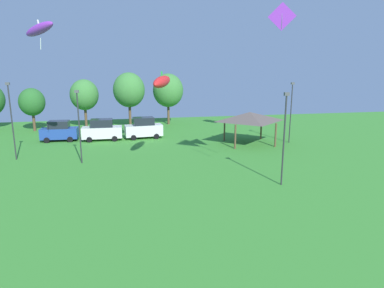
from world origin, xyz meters
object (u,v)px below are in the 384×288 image
(parked_car_leftmost, at_px, (59,131))
(parked_car_third_from_left, at_px, (144,128))
(light_post_3, at_px, (79,123))
(treeline_tree_3, at_px, (129,90))
(kite_flying_6, at_px, (162,82))
(kite_flying_3, at_px, (282,16))
(light_post_1, at_px, (12,118))
(kite_flying_4, at_px, (39,29))
(parked_car_second_from_left, at_px, (102,130))
(treeline_tree_2, at_px, (84,95))
(treeline_tree_4, at_px, (168,90))
(park_pavilion, at_px, (250,117))
(light_post_0, at_px, (291,109))
(treeline_tree_1, at_px, (32,102))
(light_post_2, at_px, (284,134))

(parked_car_leftmost, xyz_separation_m, parked_car_third_from_left, (9.78, -0.26, 0.07))
(light_post_3, height_order, treeline_tree_3, treeline_tree_3)
(kite_flying_6, height_order, parked_car_leftmost, kite_flying_6)
(kite_flying_6, xyz_separation_m, treeline_tree_3, (-2.51, 20.25, -2.05))
(kite_flying_3, relative_size, light_post_1, 0.41)
(kite_flying_4, bearing_deg, treeline_tree_3, 69.19)
(parked_car_second_from_left, height_order, treeline_tree_2, treeline_tree_2)
(treeline_tree_4, bearing_deg, parked_car_third_from_left, -113.73)
(light_post_1, bearing_deg, treeline_tree_3, 54.39)
(park_pavilion, xyz_separation_m, light_post_0, (4.75, -0.37, 0.75))
(treeline_tree_3, bearing_deg, light_post_3, -104.84)
(kite_flying_3, bearing_deg, treeline_tree_4, 125.39)
(parked_car_third_from_left, distance_m, park_pavilion, 12.79)
(kite_flying_3, bearing_deg, kite_flying_4, -166.40)
(kite_flying_4, distance_m, park_pavilion, 22.47)
(kite_flying_3, xyz_separation_m, kite_flying_6, (-13.73, -7.41, -6.39))
(light_post_1, xyz_separation_m, light_post_3, (6.21, -2.39, -0.31))
(parked_car_second_from_left, height_order, treeline_tree_4, treeline_tree_4)
(kite_flying_4, distance_m, treeline_tree_1, 20.72)
(parked_car_second_from_left, xyz_separation_m, treeline_tree_3, (3.39, 7.89, 4.09))
(light_post_2, height_order, treeline_tree_2, light_post_2)
(kite_flying_6, bearing_deg, parked_car_second_from_left, 115.54)
(parked_car_second_from_left, distance_m, light_post_3, 10.05)
(park_pavilion, relative_size, light_post_3, 0.90)
(kite_flying_6, distance_m, light_post_1, 14.70)
(parked_car_second_from_left, distance_m, park_pavilion, 17.26)
(kite_flying_6, relative_size, light_post_2, 0.62)
(treeline_tree_2, bearing_deg, parked_car_third_from_left, -49.16)
(parked_car_second_from_left, distance_m, parked_car_third_from_left, 4.90)
(kite_flying_6, relative_size, light_post_3, 0.65)
(light_post_1, bearing_deg, parked_car_second_from_left, 44.24)
(parked_car_second_from_left, distance_m, light_post_1, 10.79)
(parked_car_third_from_left, relative_size, treeline_tree_3, 0.60)
(parked_car_second_from_left, xyz_separation_m, light_post_0, (21.18, -5.31, 2.59))
(kite_flying_6, distance_m, treeline_tree_4, 22.58)
(kite_flying_6, distance_m, light_post_3, 8.49)
(light_post_2, relative_size, treeline_tree_4, 0.91)
(kite_flying_4, bearing_deg, treeline_tree_4, 58.08)
(kite_flying_6, height_order, light_post_0, kite_flying_6)
(light_post_0, bearing_deg, parked_car_third_from_left, 161.11)
(kite_flying_3, distance_m, treeline_tree_3, 22.36)
(kite_flying_3, xyz_separation_m, light_post_2, (-5.61, -13.55, -9.93))
(kite_flying_3, height_order, kite_flying_6, kite_flying_3)
(parked_car_leftmost, bearing_deg, treeline_tree_1, 122.75)
(kite_flying_3, height_order, light_post_3, kite_flying_3)
(kite_flying_6, height_order, light_post_3, kite_flying_6)
(kite_flying_6, relative_size, treeline_tree_3, 0.55)
(treeline_tree_1, height_order, treeline_tree_4, treeline_tree_4)
(parked_car_third_from_left, xyz_separation_m, light_post_2, (9.14, -18.77, 2.57))
(light_post_0, bearing_deg, light_post_1, -176.07)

